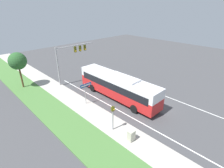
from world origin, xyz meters
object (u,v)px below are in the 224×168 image
Objects in this scene: bus at (117,85)px; street_sign at (86,89)px; pedestrian_signal at (113,114)px; utility_cabinet at (131,136)px; signal_gantry at (71,55)px.

street_sign is at bearing 158.23° from bus.
pedestrian_signal is 2.61× the size of utility_cabinet.
bus is 6.77m from pedestrian_signal.
pedestrian_signal is at bearing -106.66° from signal_gantry.
signal_gantry is 2.43× the size of pedestrian_signal.
utility_cabinet is at bearing -127.03° from bus.
bus reaches higher than utility_cabinet.
utility_cabinet is (-3.85, -15.61, -3.81)m from signal_gantry.
pedestrian_signal is at bearing -101.17° from street_sign.
bus is at bearing 52.97° from utility_cabinet.
bus is 8.43m from utility_cabinet.
pedestrian_signal is 2.60m from utility_cabinet.
pedestrian_signal is 6.09m from street_sign.
street_sign is 8.44m from utility_cabinet.
pedestrian_signal is at bearing -139.63° from bus.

